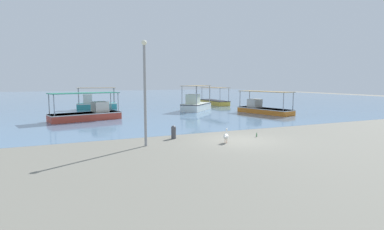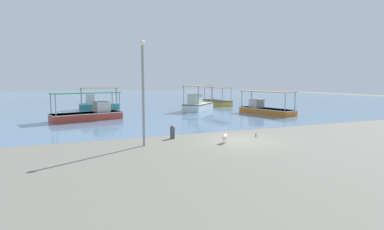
{
  "view_description": "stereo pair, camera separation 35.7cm",
  "coord_description": "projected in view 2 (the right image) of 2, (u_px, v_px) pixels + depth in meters",
  "views": [
    {
      "loc": [
        -9.4,
        -14.64,
        3.44
      ],
      "look_at": [
        -0.81,
        5.13,
        0.97
      ],
      "focal_mm": 28.0,
      "sensor_mm": 36.0,
      "label": 1
    },
    {
      "loc": [
        -9.08,
        -14.78,
        3.44
      ],
      "look_at": [
        -0.81,
        5.13,
        0.97
      ],
      "focal_mm": 28.0,
      "sensor_mm": 36.0,
      "label": 2
    }
  ],
  "objects": [
    {
      "name": "fishing_boat_far_left",
      "position": [
        98.0,
        104.0,
        36.38
      ],
      "size": [
        4.75,
        2.13,
        2.61
      ],
      "color": "teal",
      "rests_on": "harbor_water"
    },
    {
      "name": "mooring_bollard",
      "position": [
        173.0,
        132.0,
        17.83
      ],
      "size": [
        0.3,
        0.3,
        0.79
      ],
      "color": "#47474C",
      "rests_on": "ground"
    },
    {
      "name": "fishing_boat_near_left",
      "position": [
        217.0,
        101.0,
        43.14
      ],
      "size": [
        1.77,
        6.11,
        2.5
      ],
      "color": "gold",
      "rests_on": "harbor_water"
    },
    {
      "name": "ground",
      "position": [
        239.0,
        140.0,
        17.41
      ],
      "size": [
        120.0,
        120.0,
        0.0
      ],
      "primitive_type": "plane",
      "color": "slate"
    },
    {
      "name": "fishing_boat_far_right",
      "position": [
        89.0,
        113.0,
        26.41
      ],
      "size": [
        6.26,
        3.38,
        2.4
      ],
      "color": "#C13F2E",
      "rests_on": "harbor_water"
    },
    {
      "name": "fishing_boat_near_right",
      "position": [
        198.0,
        105.0,
        34.71
      ],
      "size": [
        4.92,
        4.89,
        2.88
      ],
      "color": "white",
      "rests_on": "harbor_water"
    },
    {
      "name": "harbor_water",
      "position": [
        116.0,
        98.0,
        61.45
      ],
      "size": [
        110.0,
        90.0,
        0.0
      ],
      "primitive_type": "cube",
      "color": "#5A7DA0",
      "rests_on": "ground"
    },
    {
      "name": "pelican",
      "position": [
        225.0,
        136.0,
        16.56
      ],
      "size": [
        0.6,
        0.69,
        0.8
      ],
      "color": "#E0997A",
      "rests_on": "ground"
    },
    {
      "name": "fishing_boat_outer",
      "position": [
        265.0,
        108.0,
        31.55
      ],
      "size": [
        3.13,
        6.6,
        2.34
      ],
      "color": "orange",
      "rests_on": "harbor_water"
    },
    {
      "name": "glass_bottle",
      "position": [
        256.0,
        135.0,
        18.38
      ],
      "size": [
        0.07,
        0.07,
        0.27
      ],
      "color": "#3F7F4C",
      "rests_on": "ground"
    },
    {
      "name": "lamp_post",
      "position": [
        143.0,
        87.0,
        15.57
      ],
      "size": [
        0.28,
        0.28,
        5.51
      ],
      "color": "gray",
      "rests_on": "ground"
    }
  ]
}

